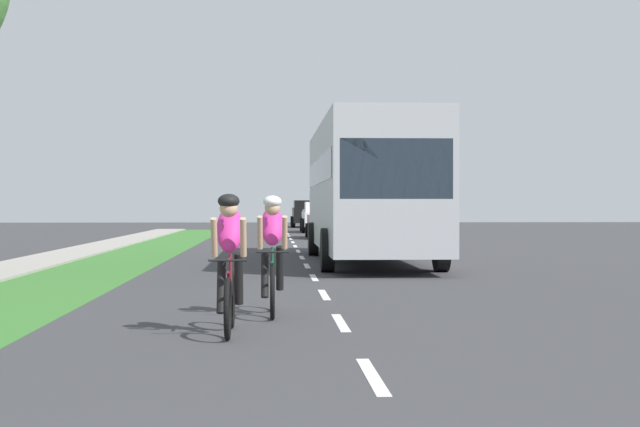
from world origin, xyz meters
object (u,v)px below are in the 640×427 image
object	(u,v)px
bus_silver	(367,185)
sedan_maroon	(329,221)
cyclist_lead	(230,262)
cyclist_trailing	(272,254)
suv_black	(307,213)
pickup_white	(321,217)

from	to	relation	value
bus_silver	sedan_maroon	distance (m)	18.17
bus_silver	sedan_maroon	size ratio (longest dim) A/B	2.70
cyclist_lead	cyclist_trailing	distance (m)	1.91
cyclist_lead	bus_silver	distance (m)	14.20
bus_silver	suv_black	size ratio (longest dim) A/B	2.47
cyclist_trailing	suv_black	world-z (taller)	suv_black
cyclist_trailing	pickup_white	xyz separation A→B (m)	(2.71, 39.65, 0.02)
cyclist_trailing	sedan_maroon	xyz separation A→B (m)	(2.54, 30.13, -0.04)
bus_silver	pickup_white	distance (m)	27.67
pickup_white	suv_black	xyz separation A→B (m)	(-0.32, 12.12, 0.12)
suv_black	bus_silver	bearing A→B (deg)	-89.91
sedan_maroon	pickup_white	world-z (taller)	pickup_white
cyclist_trailing	suv_black	distance (m)	51.83
sedan_maroon	pickup_white	distance (m)	9.52
cyclist_lead	bus_silver	bearing A→B (deg)	78.01
cyclist_lead	suv_black	distance (m)	53.70
bus_silver	cyclist_trailing	bearing A→B (deg)	-101.57
pickup_white	sedan_maroon	bearing A→B (deg)	-91.03
pickup_white	suv_black	size ratio (longest dim) A/B	1.09
cyclist_lead	sedan_maroon	bearing A→B (deg)	84.59
cyclist_lead	pickup_white	distance (m)	41.62
bus_silver	sedan_maroon	world-z (taller)	bus_silver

